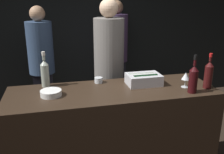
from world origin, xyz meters
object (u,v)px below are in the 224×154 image
Objects in this scene: bowl_white at (51,93)px; white_wine_bottle at (45,72)px; red_wine_bottle_tall at (209,74)px; ice_bin_with_bottles at (144,79)px; candle_votive at (99,80)px; person_blond_tee at (116,50)px; red_wine_bottle_black_foil at (193,78)px; person_in_hoodie at (41,61)px; person_grey_polo at (109,69)px; wine_glass at (186,77)px.

white_wine_bottle is (-0.05, 0.27, 0.12)m from bowl_white.
red_wine_bottle_tall is 1.57m from white_wine_bottle.
ice_bin_with_bottles is at bearing 6.10° from bowl_white.
candle_votive is at bearing 160.20° from ice_bin_with_bottles.
red_wine_bottle_tall is (1.00, -0.39, 0.11)m from candle_votive.
person_blond_tee reaches higher than ice_bin_with_bottles.
red_wine_bottle_black_foil is 0.20× the size of person_in_hoodie.
red_wine_bottle_tall is at bearing -5.44° from bowl_white.
candle_votive is 0.05× the size of person_grey_polo.
wine_glass reaches higher than candle_votive.
person_blond_tee is (1.10, 1.52, -0.15)m from white_wine_bottle.
person_grey_polo reaches higher than red_wine_bottle_black_foil.
person_blond_tee reaches higher than person_in_hoodie.
person_in_hoodie is at bearing 127.05° from ice_bin_with_bottles.
bowl_white is at bearing 104.05° from person_grey_polo.
white_wine_bottle is at bearing 87.77° from person_grey_polo.
ice_bin_with_bottles is 0.97m from white_wine_bottle.
red_wine_bottle_black_foil reaches higher than red_wine_bottle_tall.
red_wine_bottle_black_foil is 2.20m from person_in_hoodie.
bowl_white is 1.48m from person_in_hoodie.
person_in_hoodie reaches higher than red_wine_bottle_black_foil.
red_wine_bottle_tall is 0.19× the size of person_grey_polo.
red_wine_bottle_tall is (1.47, -0.14, 0.11)m from bowl_white.
person_blond_tee reaches higher than red_wine_bottle_tall.
person_blond_tee reaches higher than white_wine_bottle.
wine_glass is at bearing -24.51° from ice_bin_with_bottles.
ice_bin_with_bottles is at bearing 155.49° from wine_glass.
wine_glass is at bearing -89.14° from person_blond_tee.
white_wine_bottle is at bearing 165.03° from red_wine_bottle_tall.
wine_glass is 1.36m from white_wine_bottle.
ice_bin_with_bottles is at bearing -131.03° from person_in_hoodie.
red_wine_bottle_tall is at bearing -14.97° from white_wine_bottle.
ice_bin_with_bottles is 0.48m from red_wine_bottle_black_foil.
white_wine_bottle is at bearing 178.44° from candle_votive.
person_blond_tee is (0.14, 1.69, -0.06)m from ice_bin_with_bottles.
red_wine_bottle_black_foil is at bearing -128.42° from person_in_hoodie.
person_grey_polo is at bearing 62.86° from candle_votive.
wine_glass is at bearing -22.01° from candle_votive.
red_wine_bottle_black_foil reaches higher than white_wine_bottle.
candle_votive is 0.05× the size of person_in_hoodie.
person_in_hoodie reaches higher than white_wine_bottle.
red_wine_bottle_black_foil is 2.01m from person_blond_tee.
person_blond_tee is (1.05, 1.78, -0.03)m from bowl_white.
bowl_white is 0.54m from candle_votive.
bowl_white is at bearing 176.83° from wine_glass.
person_blond_tee reaches higher than wine_glass.
red_wine_bottle_black_foil is at bearing -174.18° from person_grey_polo.
ice_bin_with_bottles is 0.98× the size of red_wine_bottle_tall.
candle_votive is (-0.80, 0.32, -0.08)m from wine_glass.
red_wine_bottle_black_foil reaches higher than candle_votive.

